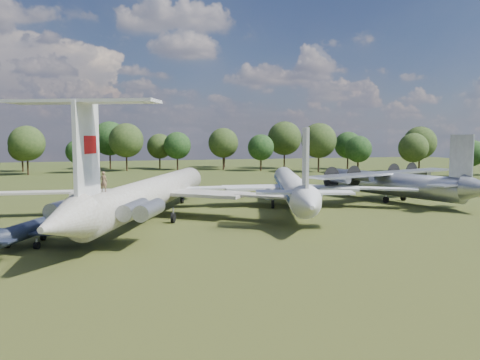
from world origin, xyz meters
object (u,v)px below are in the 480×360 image
object	(u,v)px
tu104_jet	(292,191)
small_prop_west	(24,235)
il62_airliner	(153,199)
person_on_il62	(104,181)
an12_transport	(390,187)

from	to	relation	value
tu104_jet	small_prop_west	bearing A→B (deg)	-136.61
tu104_jet	small_prop_west	distance (m)	37.77
il62_airliner	small_prop_west	world-z (taller)	il62_airliner
tu104_jet	person_on_il62	size ratio (longest dim) A/B	25.44
person_on_il62	small_prop_west	bearing A→B (deg)	13.76
an12_transport	person_on_il62	world-z (taller)	person_on_il62
an12_transport	tu104_jet	bearing A→B (deg)	165.74
il62_airliner	small_prop_west	xyz separation A→B (m)	(-13.29, -11.83, -1.46)
il62_airliner	tu104_jet	xyz separation A→B (m)	(20.68, 4.62, -0.23)
an12_transport	person_on_il62	size ratio (longest dim) A/B	18.63
il62_airliner	person_on_il62	bearing A→B (deg)	-90.00
tu104_jet	small_prop_west	xyz separation A→B (m)	(-33.97, -16.45, -1.23)
il62_airliner	small_prop_west	distance (m)	17.85
an12_transport	person_on_il62	bearing A→B (deg)	-175.26
tu104_jet	small_prop_west	size ratio (longest dim) A/B	2.99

